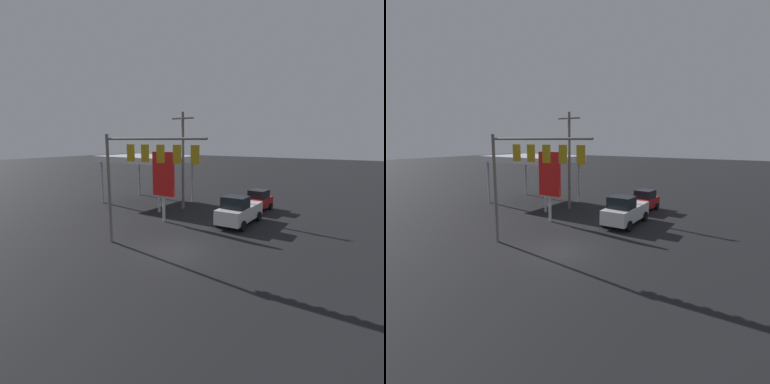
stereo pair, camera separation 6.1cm
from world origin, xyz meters
The scene contains 7 objects.
ground_plane centered at (0.00, 0.00, 0.00)m, with size 200.00×200.00×0.00m, color black.
traffic_signal_assembly centered at (1.39, 0.90, 5.42)m, with size 7.41×0.43×7.06m.
utility_pole centered at (6.07, -9.72, 4.93)m, with size 2.40×0.26×9.29m.
gas_station_canopy centered at (11.01, -10.17, 4.68)m, with size 9.01×7.00×5.04m.
price_sign centered at (4.69, -4.95, 3.80)m, with size 2.07×0.27×5.76m.
hatchback_crossing centered at (-0.35, -12.96, 0.95)m, with size 2.17×3.91×1.97m.
pickup_parked centered at (-0.87, -7.52, 1.11)m, with size 2.33×5.23×2.40m.
Camera 1 is at (-10.42, 13.99, 6.70)m, focal length 28.00 mm.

